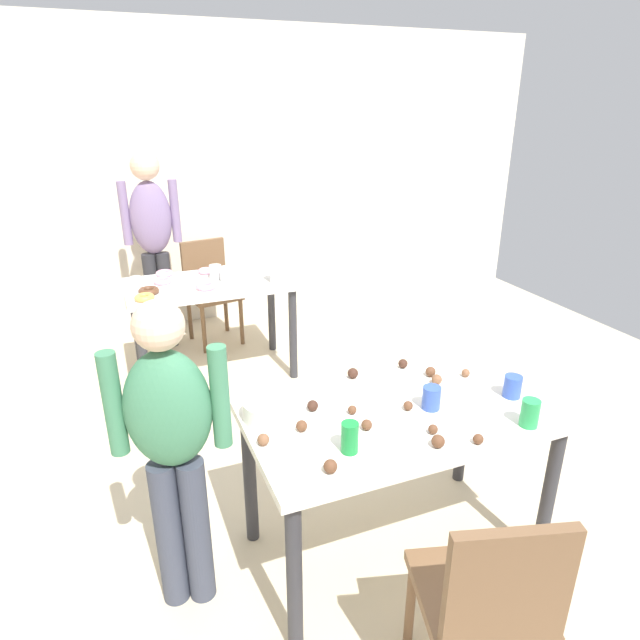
% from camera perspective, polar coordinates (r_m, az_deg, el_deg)
% --- Properties ---
extents(ground_plane, '(6.40, 6.40, 0.00)m').
position_cam_1_polar(ground_plane, '(2.91, 6.57, -20.89)').
color(ground_plane, beige).
extents(wall_back, '(6.40, 0.10, 2.60)m').
position_cam_1_polar(wall_back, '(5.20, -10.12, 14.26)').
color(wall_back, beige).
rests_on(wall_back, ground_plane).
extents(dining_table_near, '(1.31, 0.74, 0.75)m').
position_cam_1_polar(dining_table_near, '(2.42, 8.26, -11.35)').
color(dining_table_near, silver).
rests_on(dining_table_near, ground_plane).
extents(dining_table_far, '(1.19, 0.66, 0.75)m').
position_cam_1_polar(dining_table_far, '(4.08, -11.30, 2.47)').
color(dining_table_far, white).
rests_on(dining_table_far, ground_plane).
extents(chair_near_table, '(0.49, 0.49, 0.87)m').
position_cam_1_polar(chair_near_table, '(2.02, 17.18, -26.12)').
color(chair_near_table, brown).
rests_on(chair_near_table, ground_plane).
extents(chair_far_table, '(0.46, 0.46, 0.87)m').
position_cam_1_polar(chair_far_table, '(4.78, -11.48, 3.59)').
color(chair_far_table, brown).
rests_on(chair_far_table, ground_plane).
extents(person_girl_near, '(0.45, 0.27, 1.35)m').
position_cam_1_polar(person_girl_near, '(2.17, -15.24, -11.87)').
color(person_girl_near, '#383D4C').
rests_on(person_girl_near, ground_plane).
extents(person_adult_far, '(0.46, 0.24, 1.62)m').
position_cam_1_polar(person_adult_far, '(4.61, -17.09, 8.61)').
color(person_adult_far, '#28282D').
rests_on(person_adult_far, ground_plane).
extents(mixing_bowl, '(0.22, 0.22, 0.08)m').
position_cam_1_polar(mixing_bowl, '(2.29, -5.37, -9.24)').
color(mixing_bowl, white).
rests_on(mixing_bowl, dining_table_near).
extents(soda_can, '(0.07, 0.07, 0.12)m').
position_cam_1_polar(soda_can, '(2.07, 3.13, -12.17)').
color(soda_can, '#198438').
rests_on(soda_can, dining_table_near).
extents(fork_near, '(0.17, 0.02, 0.01)m').
position_cam_1_polar(fork_near, '(2.52, 8.13, -7.22)').
color(fork_near, silver).
rests_on(fork_near, dining_table_near).
extents(cup_near_0, '(0.07, 0.07, 0.12)m').
position_cam_1_polar(cup_near_0, '(2.37, 21.09, -9.07)').
color(cup_near_0, green).
rests_on(cup_near_0, dining_table_near).
extents(cup_near_1, '(0.08, 0.08, 0.10)m').
position_cam_1_polar(cup_near_1, '(2.57, 19.48, -6.57)').
color(cup_near_1, '#3351B2').
rests_on(cup_near_1, dining_table_near).
extents(cup_near_2, '(0.08, 0.08, 0.10)m').
position_cam_1_polar(cup_near_2, '(2.38, 11.57, -7.98)').
color(cup_near_2, '#3351B2').
rests_on(cup_near_2, dining_table_near).
extents(cake_ball_0, '(0.05, 0.05, 0.05)m').
position_cam_1_polar(cake_ball_0, '(2.13, -5.95, -12.33)').
color(cake_ball_0, brown).
rests_on(cake_ball_0, dining_table_near).
extents(cake_ball_1, '(0.04, 0.04, 0.04)m').
position_cam_1_polar(cake_ball_1, '(2.22, 4.91, -10.87)').
color(cake_ball_1, brown).
rests_on(cake_ball_1, dining_table_near).
extents(cake_ball_2, '(0.04, 0.04, 0.04)m').
position_cam_1_polar(cake_ball_2, '(2.21, 16.22, -11.87)').
color(cake_ball_2, brown).
rests_on(cake_ball_2, dining_table_near).
extents(cake_ball_3, '(0.05, 0.05, 0.05)m').
position_cam_1_polar(cake_ball_3, '(2.33, -0.78, -8.94)').
color(cake_ball_3, '#3D2319').
rests_on(cake_ball_3, dining_table_near).
extents(cake_ball_4, '(0.04, 0.04, 0.04)m').
position_cam_1_polar(cake_ball_4, '(2.37, 9.20, -8.84)').
color(cake_ball_4, brown).
rests_on(cake_ball_4, dining_table_near).
extents(cake_ball_5, '(0.05, 0.05, 0.05)m').
position_cam_1_polar(cake_ball_5, '(2.59, 12.11, -6.09)').
color(cake_ball_5, brown).
rests_on(cake_ball_5, dining_table_near).
extents(cake_ball_6, '(0.04, 0.04, 0.04)m').
position_cam_1_polar(cake_ball_6, '(2.69, 14.99, -5.37)').
color(cake_ball_6, brown).
rests_on(cake_ball_6, dining_table_near).
extents(cake_ball_7, '(0.04, 0.04, 0.04)m').
position_cam_1_polar(cake_ball_7, '(2.23, 11.73, -11.12)').
color(cake_ball_7, brown).
rests_on(cake_ball_7, dining_table_near).
extents(cake_ball_8, '(0.05, 0.05, 0.05)m').
position_cam_1_polar(cake_ball_8, '(2.20, -1.93, -11.01)').
color(cake_ball_8, brown).
rests_on(cake_ball_8, dining_table_near).
extents(cake_ball_9, '(0.05, 0.05, 0.05)m').
position_cam_1_polar(cake_ball_9, '(2.65, 11.48, -5.31)').
color(cake_ball_9, brown).
rests_on(cake_ball_9, dining_table_near).
extents(cake_ball_10, '(0.05, 0.05, 0.05)m').
position_cam_1_polar(cake_ball_10, '(2.71, 8.67, -4.53)').
color(cake_ball_10, '#3D2319').
rests_on(cake_ball_10, dining_table_near).
extents(cake_ball_11, '(0.05, 0.05, 0.05)m').
position_cam_1_polar(cake_ball_11, '(1.99, 1.10, -15.05)').
color(cake_ball_11, brown).
rests_on(cake_ball_11, dining_table_near).
extents(cake_ball_12, '(0.04, 0.04, 0.04)m').
position_cam_1_polar(cake_ball_12, '(2.32, 3.39, -9.35)').
color(cake_ball_12, brown).
rests_on(cake_ball_12, dining_table_near).
extents(cake_ball_13, '(0.05, 0.05, 0.05)m').
position_cam_1_polar(cake_ball_13, '(2.59, 3.45, -5.58)').
color(cake_ball_13, '#3D2319').
rests_on(cake_ball_13, dining_table_near).
extents(cake_ball_14, '(0.05, 0.05, 0.05)m').
position_cam_1_polar(cake_ball_14, '(2.16, 12.24, -12.29)').
color(cake_ball_14, brown).
rests_on(cake_ball_14, dining_table_near).
extents(pitcher_far, '(0.10, 0.10, 0.21)m').
position_cam_1_polar(pitcher_far, '(3.91, -4.51, 5.36)').
color(pitcher_far, white).
rests_on(pitcher_far, dining_table_far).
extents(cup_far_0, '(0.09, 0.09, 0.11)m').
position_cam_1_polar(cup_far_0, '(4.00, -9.76, 4.73)').
color(cup_far_0, white).
rests_on(cup_far_0, dining_table_far).
extents(cup_far_1, '(0.09, 0.09, 0.10)m').
position_cam_1_polar(cup_far_1, '(4.09, -10.88, 4.97)').
color(cup_far_1, white).
rests_on(cup_far_1, dining_table_far).
extents(cup_far_2, '(0.08, 0.08, 0.10)m').
position_cam_1_polar(cup_far_2, '(3.95, -18.64, 3.57)').
color(cup_far_2, white).
rests_on(cup_far_2, dining_table_far).
extents(donut_far_0, '(0.12, 0.12, 0.04)m').
position_cam_1_polar(donut_far_0, '(4.25, -11.84, 5.05)').
color(donut_far_0, pink).
rests_on(donut_far_0, dining_table_far).
extents(donut_far_1, '(0.13, 0.13, 0.04)m').
position_cam_1_polar(donut_far_1, '(4.26, -15.96, 4.72)').
color(donut_far_1, pink).
rests_on(donut_far_1, dining_table_far).
extents(donut_far_2, '(0.14, 0.14, 0.04)m').
position_cam_1_polar(donut_far_2, '(3.88, -11.84, 3.49)').
color(donut_far_2, pink).
rests_on(donut_far_2, dining_table_far).
extents(donut_far_3, '(0.14, 0.14, 0.04)m').
position_cam_1_polar(donut_far_3, '(3.88, -17.47, 2.92)').
color(donut_far_3, brown).
rests_on(donut_far_3, dining_table_far).
extents(donut_far_4, '(0.13, 0.13, 0.04)m').
position_cam_1_polar(donut_far_4, '(4.08, -16.16, 3.94)').
color(donut_far_4, pink).
rests_on(donut_far_4, dining_table_far).
extents(donut_far_5, '(0.13, 0.13, 0.04)m').
position_cam_1_polar(donut_far_5, '(3.76, -17.88, 2.27)').
color(donut_far_5, gold).
rests_on(donut_far_5, dining_table_far).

